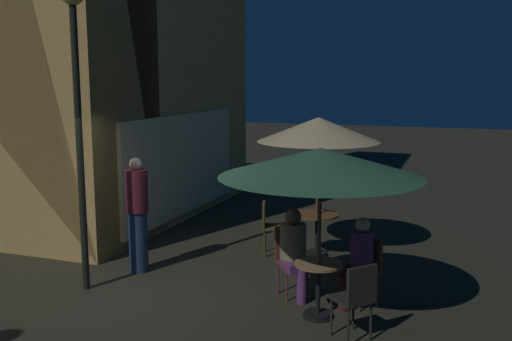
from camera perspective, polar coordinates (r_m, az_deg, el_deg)
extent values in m
plane|color=#2E2C20|center=(8.42, -11.70, -12.29)|extent=(60.00, 60.00, 0.00)
cube|color=tan|center=(13.00, -11.39, 16.03)|extent=(6.81, 2.18, 9.27)
cube|color=beige|center=(12.19, -7.18, 0.64)|extent=(4.77, 0.08, 2.10)
cylinder|color=black|center=(8.47, -17.07, 1.91)|extent=(0.10, 0.10, 4.08)
cylinder|color=black|center=(7.70, 6.13, -14.13)|extent=(0.40, 0.40, 0.03)
cylinder|color=black|center=(7.57, 6.18, -11.81)|extent=(0.06, 0.06, 0.70)
cylinder|color=olive|center=(7.45, 6.23, -9.20)|extent=(0.62, 0.62, 0.03)
cylinder|color=black|center=(10.15, 5.99, -8.27)|extent=(0.40, 0.40, 0.03)
cylinder|color=black|center=(10.05, 6.02, -6.43)|extent=(0.06, 0.06, 0.71)
cylinder|color=brown|center=(9.96, 6.06, -4.38)|extent=(0.76, 0.76, 0.03)
cylinder|color=black|center=(7.70, 6.13, -14.02)|extent=(0.36, 0.36, 0.06)
cylinder|color=#4B342A|center=(7.34, 6.28, -6.50)|extent=(0.05, 0.05, 2.15)
cone|color=#2C583B|center=(7.15, 6.41, 0.80)|extent=(2.55, 2.55, 0.36)
cylinder|color=black|center=(10.14, 5.99, -8.19)|extent=(0.36, 0.36, 0.06)
cylinder|color=#51331D|center=(9.86, 6.10, -1.84)|extent=(0.05, 0.05, 2.35)
cone|color=tan|center=(9.72, 6.20, 4.07)|extent=(2.07, 2.07, 0.41)
cylinder|color=black|center=(7.14, 7.48, -14.18)|extent=(0.03, 0.03, 0.47)
cylinder|color=black|center=(7.32, 9.62, -13.61)|extent=(0.03, 0.03, 0.47)
cylinder|color=black|center=(6.90, 9.14, -15.08)|extent=(0.03, 0.03, 0.47)
cylinder|color=black|center=(7.09, 11.31, -14.46)|extent=(0.03, 0.03, 0.47)
cube|color=black|center=(7.01, 9.44, -12.43)|extent=(0.58, 0.58, 0.04)
cube|color=black|center=(6.80, 10.47, -11.07)|extent=(0.33, 0.30, 0.43)
cylinder|color=#533126|center=(7.85, 10.24, -12.10)|extent=(0.03, 0.03, 0.45)
cylinder|color=#533126|center=(8.06, 8.77, -11.46)|extent=(0.03, 0.03, 0.45)
cylinder|color=#533126|center=(8.04, 11.92, -11.61)|extent=(0.03, 0.03, 0.45)
cylinder|color=#533126|center=(8.25, 10.44, -11.01)|extent=(0.03, 0.03, 0.45)
cube|color=#533126|center=(7.97, 10.39, -9.90)|extent=(0.54, 0.54, 0.04)
cube|color=#533126|center=(8.00, 11.38, -8.01)|extent=(0.27, 0.32, 0.45)
cylinder|color=brown|center=(8.20, 5.13, -11.00)|extent=(0.03, 0.03, 0.46)
cylinder|color=brown|center=(8.08, 3.09, -11.31)|extent=(0.03, 0.03, 0.46)
cylinder|color=brown|center=(8.47, 4.18, -10.33)|extent=(0.03, 0.03, 0.46)
cylinder|color=brown|center=(8.35, 2.19, -10.61)|extent=(0.03, 0.03, 0.46)
cube|color=brown|center=(8.19, 3.67, -9.19)|extent=(0.55, 0.55, 0.04)
cube|color=brown|center=(8.27, 3.17, -7.11)|extent=(0.29, 0.32, 0.49)
cylinder|color=#4D3F1D|center=(10.23, 2.77, -6.78)|extent=(0.03, 0.03, 0.48)
cylinder|color=#4D3F1D|center=(9.91, 2.77, -7.31)|extent=(0.03, 0.03, 0.48)
cylinder|color=#4D3F1D|center=(10.23, 0.92, -6.76)|extent=(0.03, 0.03, 0.48)
cylinder|color=#4D3F1D|center=(9.92, 0.85, -7.29)|extent=(0.03, 0.03, 0.48)
cube|color=#4D3F1D|center=(10.00, 1.84, -5.62)|extent=(0.51, 0.51, 0.03)
cube|color=#4D3F1D|center=(9.95, 0.77, -4.36)|extent=(0.40, 0.16, 0.41)
cube|color=#461B21|center=(7.87, 9.62, -9.96)|extent=(0.48, 0.47, 0.14)
cylinder|color=#461B21|center=(7.86, 8.67, -11.88)|extent=(0.14, 0.14, 0.49)
cylinder|color=#602F5F|center=(7.88, 10.46, -7.87)|extent=(0.32, 0.32, 0.55)
sphere|color=beige|center=(7.78, 10.53, -5.30)|extent=(0.20, 0.20, 0.20)
cube|color=#63356E|center=(8.07, 4.09, -9.38)|extent=(0.51, 0.52, 0.14)
cylinder|color=#63356E|center=(8.01, 4.56, -11.37)|extent=(0.14, 0.14, 0.49)
cylinder|color=#7B7251|center=(8.10, 3.69, -7.21)|extent=(0.37, 0.37, 0.56)
sphere|color=brown|center=(8.00, 3.72, -4.60)|extent=(0.23, 0.23, 0.23)
cylinder|color=navy|center=(9.35, -11.58, -6.93)|extent=(0.30, 0.30, 0.97)
cylinder|color=#561A28|center=(9.16, -11.75, -1.98)|extent=(0.35, 0.35, 0.67)
sphere|color=beige|center=(9.09, -11.84, 0.63)|extent=(0.20, 0.20, 0.20)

